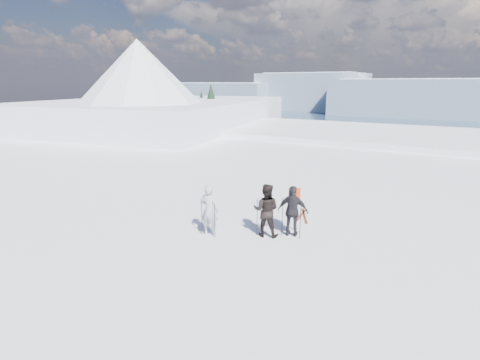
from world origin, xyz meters
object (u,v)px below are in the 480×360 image
(skier_grey, at_px, (209,210))
(skier_pack, at_px, (293,211))
(skier_dark, at_px, (266,210))
(skis_loose, at_px, (303,216))

(skier_grey, distance_m, skier_pack, 2.85)
(skier_pack, bearing_deg, skier_dark, 18.01)
(skier_dark, bearing_deg, skis_loose, -114.72)
(skier_grey, height_order, skis_loose, skier_grey)
(skier_dark, distance_m, skis_loose, 2.69)
(skier_grey, relative_size, skier_dark, 0.97)
(skier_dark, distance_m, skier_pack, 0.91)
(skier_grey, bearing_deg, skis_loose, -131.20)
(skier_dark, relative_size, skis_loose, 1.09)
(skier_dark, bearing_deg, skier_grey, 11.90)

